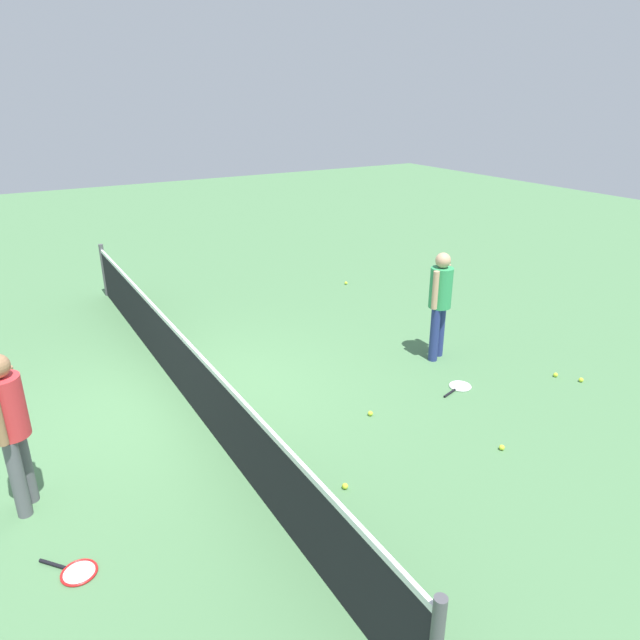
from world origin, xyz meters
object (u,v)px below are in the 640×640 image
(tennis_racket_far_player, at_px, (77,572))
(tennis_ball_baseline, at_px, (345,486))
(tennis_ball_near_player, at_px, (502,447))
(tennis_racket_near_player, at_px, (459,387))
(tennis_ball_stray_left, at_px, (346,283))
(tennis_ball_by_net, at_px, (581,380))
(player_near_side, at_px, (440,297))
(tennis_ball_midcourt, at_px, (370,413))
(player_far_side, at_px, (9,421))
(tennis_ball_stray_right, at_px, (556,375))

(tennis_racket_far_player, xyz_separation_m, tennis_ball_baseline, (-0.24, -2.64, 0.02))
(tennis_ball_near_player, relative_size, tennis_ball_baseline, 1.00)
(tennis_racket_near_player, relative_size, tennis_ball_stray_left, 9.20)
(tennis_ball_by_net, xyz_separation_m, tennis_ball_stray_left, (5.51, 0.46, 0.00))
(player_near_side, relative_size, tennis_ball_midcourt, 25.76)
(player_far_side, bearing_deg, tennis_ball_near_player, -109.55)
(tennis_racket_near_player, relative_size, tennis_ball_baseline, 9.20)
(tennis_racket_far_player, distance_m, tennis_ball_stray_left, 8.49)
(tennis_ball_near_player, bearing_deg, tennis_ball_stray_left, -16.50)
(tennis_racket_far_player, bearing_deg, tennis_racket_near_player, -81.20)
(tennis_ball_stray_left, bearing_deg, player_far_side, 123.34)
(tennis_ball_by_net, height_order, tennis_ball_stray_right, same)
(tennis_racket_far_player, relative_size, tennis_ball_midcourt, 8.40)
(player_near_side, xyz_separation_m, tennis_ball_near_player, (-2.33, 1.02, -0.98))
(tennis_ball_near_player, height_order, tennis_ball_stray_left, same)
(tennis_ball_near_player, bearing_deg, tennis_racket_near_player, -24.87)
(player_far_side, relative_size, tennis_racket_near_player, 2.80)
(player_far_side, xyz_separation_m, tennis_ball_near_player, (-1.73, -4.87, -0.98))
(player_far_side, relative_size, tennis_ball_baseline, 25.76)
(player_near_side, xyz_separation_m, player_far_side, (-0.59, 5.89, 0.00))
(tennis_ball_by_net, bearing_deg, tennis_racket_far_player, 90.36)
(tennis_ball_midcourt, relative_size, tennis_ball_stray_left, 1.00)
(player_far_side, bearing_deg, tennis_racket_near_player, -93.53)
(tennis_ball_baseline, bearing_deg, tennis_ball_near_player, -99.84)
(tennis_ball_by_net, height_order, tennis_ball_stray_left, same)
(player_far_side, bearing_deg, tennis_ball_baseline, -115.55)
(player_near_side, xyz_separation_m, tennis_ball_by_net, (-1.70, -1.26, -0.98))
(tennis_ball_midcourt, bearing_deg, tennis_ball_baseline, 134.62)
(player_near_side, relative_size, tennis_ball_near_player, 25.76)
(player_far_side, distance_m, tennis_ball_near_player, 5.26)
(tennis_ball_stray_left, bearing_deg, tennis_racket_near_player, 166.11)
(tennis_ball_baseline, bearing_deg, tennis_racket_near_player, -68.10)
(tennis_racket_far_player, bearing_deg, player_near_side, -72.74)
(tennis_racket_far_player, bearing_deg, tennis_ball_stray_right, -87.12)
(player_far_side, distance_m, tennis_ball_stray_right, 7.08)
(tennis_ball_midcourt, distance_m, tennis_ball_stray_left, 5.43)
(tennis_ball_near_player, bearing_deg, player_far_side, 70.45)
(tennis_ball_by_net, bearing_deg, tennis_ball_baseline, 93.78)
(player_near_side, bearing_deg, tennis_racket_far_player, 107.26)
(player_near_side, relative_size, tennis_ball_stray_right, 25.76)
(player_far_side, relative_size, tennis_ball_midcourt, 25.76)
(player_near_side, xyz_separation_m, tennis_ball_baseline, (-1.98, 2.98, -0.98))
(tennis_racket_far_player, distance_m, tennis_ball_by_net, 6.89)
(tennis_racket_near_player, height_order, tennis_ball_baseline, tennis_ball_baseline)
(tennis_ball_near_player, height_order, tennis_ball_midcourt, same)
(player_far_side, height_order, tennis_ball_stray_right, player_far_side)
(tennis_racket_near_player, xyz_separation_m, tennis_ball_midcourt, (0.02, 1.52, 0.02))
(tennis_ball_by_net, bearing_deg, player_far_side, 81.18)
(player_far_side, height_order, tennis_ball_baseline, player_far_side)
(tennis_ball_by_net, distance_m, tennis_ball_midcourt, 3.26)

